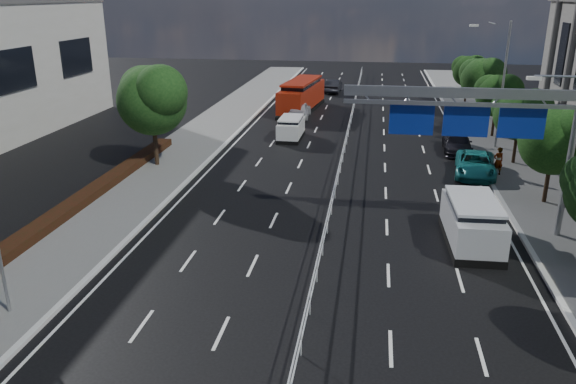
# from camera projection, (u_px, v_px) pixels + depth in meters

# --- Properties ---
(ground) EXTENTS (160.00, 160.00, 0.00)m
(ground) POSITION_uv_depth(u_px,v_px,m) (304.00, 340.00, 18.37)
(ground) COLOR black
(ground) RESTS_ON ground
(kerb_near) EXTENTS (0.25, 140.00, 0.15)m
(kerb_near) POSITION_uv_depth(u_px,v_px,m) (49.00, 316.00, 19.63)
(kerb_near) COLOR silver
(kerb_near) RESTS_ON ground
(median_fence) EXTENTS (0.05, 85.00, 1.02)m
(median_fence) POSITION_uv_depth(u_px,v_px,m) (344.00, 148.00, 39.15)
(median_fence) COLOR silver
(median_fence) RESTS_ON ground
(hedge_near) EXTENTS (1.00, 36.00, 0.44)m
(hedge_near) POSITION_uv_depth(u_px,v_px,m) (20.00, 242.00, 24.81)
(hedge_near) COLOR black
(hedge_near) RESTS_ON sidewalk_near
(overhead_gantry) EXTENTS (10.24, 0.38, 7.45)m
(overhead_gantry) POSITION_uv_depth(u_px,v_px,m) (484.00, 116.00, 24.89)
(overhead_gantry) COLOR gray
(overhead_gantry) RESTS_ON ground
(streetlight_far) EXTENTS (2.78, 2.40, 9.00)m
(streetlight_far) POSITION_uv_depth(u_px,v_px,m) (500.00, 77.00, 39.34)
(streetlight_far) COLOR gray
(streetlight_far) RESTS_ON ground
(near_tree_back) EXTENTS (4.84, 4.51, 6.69)m
(near_tree_back) POSITION_uv_depth(u_px,v_px,m) (152.00, 96.00, 35.27)
(near_tree_back) COLOR black
(near_tree_back) RESTS_ON ground
(far_tree_d) EXTENTS (3.85, 3.59, 5.34)m
(far_tree_d) POSITION_uv_depth(u_px,v_px,m) (555.00, 138.00, 29.00)
(far_tree_d) COLOR black
(far_tree_d) RESTS_ON ground
(far_tree_e) EXTENTS (3.63, 3.38, 5.13)m
(far_tree_e) POSITION_uv_depth(u_px,v_px,m) (521.00, 112.00, 36.04)
(far_tree_e) COLOR black
(far_tree_e) RESTS_ON ground
(far_tree_f) EXTENTS (3.52, 3.28, 5.02)m
(far_tree_f) POSITION_uv_depth(u_px,v_px,m) (498.00, 93.00, 43.04)
(far_tree_f) COLOR black
(far_tree_f) RESTS_ON ground
(far_tree_g) EXTENTS (3.96, 3.69, 5.45)m
(far_tree_g) POSITION_uv_depth(u_px,v_px,m) (482.00, 76.00, 49.94)
(far_tree_g) COLOR black
(far_tree_g) RESTS_ON ground
(far_tree_h) EXTENTS (3.41, 3.18, 4.91)m
(far_tree_h) POSITION_uv_depth(u_px,v_px,m) (469.00, 69.00, 57.04)
(far_tree_h) COLOR black
(far_tree_h) RESTS_ON ground
(white_minivan) EXTENTS (1.74, 3.97, 1.72)m
(white_minivan) POSITION_uv_depth(u_px,v_px,m) (291.00, 128.00, 43.55)
(white_minivan) COLOR black
(white_minivan) RESTS_ON ground
(red_bus) EXTENTS (3.55, 10.11, 2.96)m
(red_bus) POSITION_uv_depth(u_px,v_px,m) (302.00, 95.00, 53.80)
(red_bus) COLOR black
(red_bus) RESTS_ON ground
(near_car_silver) EXTENTS (1.91, 4.54, 1.53)m
(near_car_silver) POSITION_uv_depth(u_px,v_px,m) (300.00, 110.00, 50.91)
(near_car_silver) COLOR silver
(near_car_silver) RESTS_ON ground
(near_car_dark) EXTENTS (1.78, 4.52, 1.46)m
(near_car_dark) POSITION_uv_depth(u_px,v_px,m) (334.00, 86.00, 64.17)
(near_car_dark) COLOR black
(near_car_dark) RESTS_ON ground
(silver_minivan) EXTENTS (2.30, 5.14, 2.11)m
(silver_minivan) POSITION_uv_depth(u_px,v_px,m) (472.00, 222.00, 25.17)
(silver_minivan) COLOR black
(silver_minivan) RESTS_ON ground
(parked_car_teal) EXTENTS (2.97, 5.35, 1.42)m
(parked_car_teal) POSITION_uv_depth(u_px,v_px,m) (475.00, 164.00, 34.79)
(parked_car_teal) COLOR #1A7778
(parked_car_teal) RESTS_ON ground
(parked_car_dark) EXTENTS (2.08, 4.72, 1.35)m
(parked_car_dark) POSITION_uv_depth(u_px,v_px,m) (457.00, 143.00, 39.95)
(parked_car_dark) COLOR black
(parked_car_dark) RESTS_ON ground
(pedestrian_a) EXTENTS (0.74, 0.60, 1.75)m
(pedestrian_a) POSITION_uv_depth(u_px,v_px,m) (498.00, 161.00, 34.41)
(pedestrian_a) COLOR gray
(pedestrian_a) RESTS_ON sidewalk_far
(pedestrian_b) EXTENTS (1.00, 0.80, 1.98)m
(pedestrian_b) POSITION_uv_depth(u_px,v_px,m) (572.00, 170.00, 32.35)
(pedestrian_b) COLOR gray
(pedestrian_b) RESTS_ON sidewalk_far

